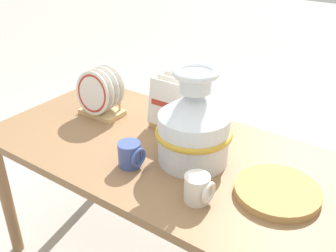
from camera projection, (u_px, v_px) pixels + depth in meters
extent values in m
cube|color=olive|center=(168.00, 154.00, 1.57)|extent=(1.52, 0.75, 0.03)
cylinder|color=olive|center=(6.00, 198.00, 1.86)|extent=(0.06, 0.06, 0.65)
cylinder|color=olive|center=(102.00, 141.00, 2.33)|extent=(0.06, 0.06, 0.65)
cylinder|color=silver|center=(194.00, 137.00, 1.46)|extent=(0.27, 0.27, 0.19)
cone|color=silver|center=(195.00, 103.00, 1.39)|extent=(0.27, 0.27, 0.09)
cylinder|color=silver|center=(196.00, 82.00, 1.36)|extent=(0.11, 0.11, 0.07)
torus|color=silver|center=(197.00, 72.00, 1.34)|extent=(0.16, 0.16, 0.02)
torus|color=gold|center=(194.00, 132.00, 1.45)|extent=(0.29, 0.29, 0.02)
cube|color=tan|center=(102.00, 112.00, 1.84)|extent=(0.19, 0.12, 0.02)
cylinder|color=tan|center=(98.00, 96.00, 1.89)|extent=(0.01, 0.01, 0.07)
cylinder|color=tan|center=(120.00, 103.00, 1.82)|extent=(0.01, 0.01, 0.07)
cylinder|color=white|center=(92.00, 93.00, 1.75)|extent=(0.20, 0.04, 0.20)
torus|color=#B23323|center=(92.00, 93.00, 1.75)|extent=(0.17, 0.04, 0.17)
cylinder|color=white|center=(98.00, 91.00, 1.77)|extent=(0.20, 0.04, 0.20)
cylinder|color=white|center=(103.00, 88.00, 1.80)|extent=(0.20, 0.04, 0.20)
cylinder|color=white|center=(108.00, 86.00, 1.82)|extent=(0.20, 0.04, 0.20)
cube|color=tan|center=(175.00, 125.00, 1.73)|extent=(0.19, 0.12, 0.02)
cylinder|color=tan|center=(168.00, 108.00, 1.78)|extent=(0.01, 0.01, 0.07)
cylinder|color=tan|center=(194.00, 115.00, 1.71)|extent=(0.01, 0.01, 0.07)
cube|color=white|center=(168.00, 106.00, 1.64)|extent=(0.20, 0.04, 0.20)
cube|color=white|center=(175.00, 101.00, 1.68)|extent=(0.20, 0.04, 0.20)
cube|color=white|center=(181.00, 97.00, 1.71)|extent=(0.20, 0.04, 0.20)
cube|color=#B23323|center=(168.00, 106.00, 1.64)|extent=(0.17, 0.01, 0.02)
cylinder|color=tan|center=(277.00, 194.00, 1.32)|extent=(0.29, 0.29, 0.01)
cylinder|color=tan|center=(277.00, 191.00, 1.31)|extent=(0.29, 0.29, 0.01)
cylinder|color=tan|center=(278.00, 189.00, 1.31)|extent=(0.29, 0.29, 0.01)
cylinder|color=#42569E|center=(129.00, 154.00, 1.45)|extent=(0.09, 0.09, 0.10)
torus|color=#42569E|center=(138.00, 158.00, 1.43)|extent=(0.02, 0.08, 0.08)
cylinder|color=silver|center=(197.00, 188.00, 1.27)|extent=(0.09, 0.09, 0.10)
torus|color=silver|center=(209.00, 193.00, 1.25)|extent=(0.02, 0.08, 0.08)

